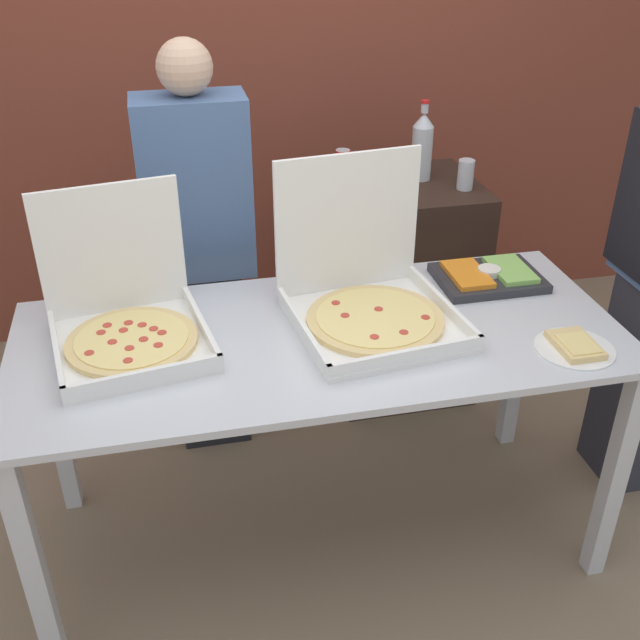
% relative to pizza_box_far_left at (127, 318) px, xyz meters
% --- Properties ---
extents(ground_plane, '(16.00, 16.00, 0.00)m').
position_rel_pizza_box_far_left_xyz_m(ground_plane, '(0.58, -0.09, -0.95)').
color(ground_plane, '#847056').
extents(brick_wall_behind, '(10.00, 0.06, 2.80)m').
position_rel_pizza_box_far_left_xyz_m(brick_wall_behind, '(0.58, 1.61, 0.45)').
color(brick_wall_behind, brown).
rests_on(brick_wall_behind, ground_plane).
extents(buffet_table, '(1.91, 0.83, 0.87)m').
position_rel_pizza_box_far_left_xyz_m(buffet_table, '(0.58, -0.09, -0.20)').
color(buffet_table, silver).
rests_on(buffet_table, ground_plane).
extents(pizza_box_far_left, '(0.52, 0.53, 0.45)m').
position_rel_pizza_box_far_left_xyz_m(pizza_box_far_left, '(0.00, 0.00, 0.00)').
color(pizza_box_far_left, white).
rests_on(pizza_box_far_left, buffet_table).
extents(pizza_box_far_right, '(0.55, 0.57, 0.49)m').
position_rel_pizza_box_far_left_xyz_m(pizza_box_far_right, '(0.75, -0.03, 0.01)').
color(pizza_box_far_right, white).
rests_on(pizza_box_far_right, buffet_table).
extents(paper_plate_front_center, '(0.24, 0.24, 0.03)m').
position_rel_pizza_box_far_left_xyz_m(paper_plate_front_center, '(1.32, -0.35, -0.07)').
color(paper_plate_front_center, white).
rests_on(paper_plate_front_center, buffet_table).
extents(veggie_tray, '(0.36, 0.27, 0.05)m').
position_rel_pizza_box_far_left_xyz_m(veggie_tray, '(1.24, 0.12, -0.06)').
color(veggie_tray, '#28282D').
rests_on(veggie_tray, buffet_table).
extents(sideboard_podium, '(0.61, 0.55, 1.00)m').
position_rel_pizza_box_far_left_xyz_m(sideboard_podium, '(1.16, 0.80, -0.45)').
color(sideboard_podium, black).
rests_on(sideboard_podium, ground_plane).
extents(soda_bottle, '(0.09, 0.09, 0.33)m').
position_rel_pizza_box_far_left_xyz_m(soda_bottle, '(1.23, 0.85, 0.19)').
color(soda_bottle, '#B7BCC1').
rests_on(soda_bottle, sideboard_podium).
extents(soda_can_silver, '(0.07, 0.07, 0.12)m').
position_rel_pizza_box_far_left_xyz_m(soda_can_silver, '(1.37, 0.70, 0.11)').
color(soda_can_silver, silver).
rests_on(soda_can_silver, sideboard_podium).
extents(soda_can_colored, '(0.07, 0.07, 0.12)m').
position_rel_pizza_box_far_left_xyz_m(soda_can_colored, '(0.91, 0.93, 0.11)').
color(soda_can_colored, red).
rests_on(soda_can_colored, sideboard_podium).
extents(person_guest_cap, '(0.40, 0.22, 1.65)m').
position_rel_pizza_box_far_left_xyz_m(person_guest_cap, '(0.27, 0.60, -0.09)').
color(person_guest_cap, black).
rests_on(person_guest_cap, ground_plane).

